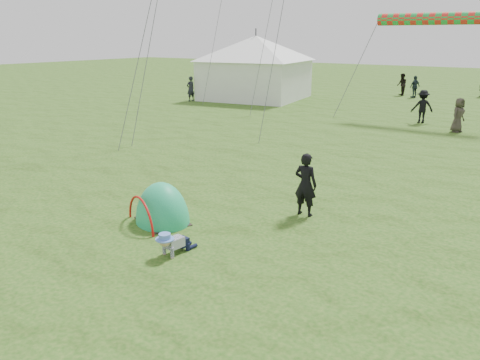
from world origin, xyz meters
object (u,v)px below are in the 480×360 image
Objects in this scene: popup_tent at (163,221)px; event_marquee at (256,65)px; crawling_toddler at (173,242)px; standing_adult at (306,185)px.

popup_tent is 0.29× the size of event_marquee.
crawling_toddler is at bearing -70.00° from event_marquee.
crawling_toddler is 26.02m from event_marquee.
popup_tent is at bearing -71.61° from event_marquee.
popup_tent is at bearing 40.59° from standing_adult.
event_marquee reaches higher than popup_tent.
event_marquee is (-11.02, 21.54, 2.39)m from popup_tent.
standing_adult is (1.25, 3.61, 0.54)m from crawling_toddler.
crawling_toddler is 0.10× the size of event_marquee.
crawling_toddler is 1.90m from popup_tent.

